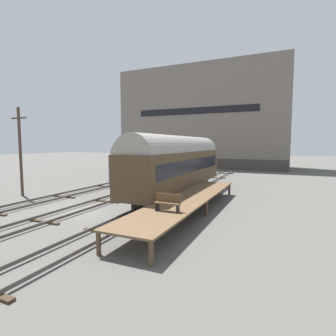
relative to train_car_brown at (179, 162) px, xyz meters
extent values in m
plane|color=#56544F|center=(-4.55, -7.33, -3.03)|extent=(200.00, 200.00, 0.00)
cube|color=#4C4742|center=(-9.82, -7.33, -2.85)|extent=(0.08, 60.00, 0.16)
cube|color=#4C4742|center=(-8.38, -7.33, -2.85)|extent=(0.08, 60.00, 0.16)
cube|color=#3D2D1E|center=(-9.10, -4.33, -2.98)|extent=(2.60, 0.24, 0.10)
cube|color=#3D2D1E|center=(-9.10, 1.67, -2.98)|extent=(2.60, 0.24, 0.10)
cube|color=#3D2D1E|center=(-9.10, 7.67, -2.98)|extent=(2.60, 0.24, 0.10)
cube|color=#3D2D1E|center=(-9.10, 13.67, -2.98)|extent=(2.60, 0.24, 0.10)
cube|color=#3D2D1E|center=(-9.10, 19.67, -2.98)|extent=(2.60, 0.24, 0.10)
cube|color=#4C4742|center=(-5.27, -7.33, -2.85)|extent=(0.08, 60.00, 0.16)
cube|color=#4C4742|center=(-3.83, -7.33, -2.85)|extent=(0.08, 60.00, 0.16)
cube|color=#3D2D1E|center=(-4.55, -10.33, -2.98)|extent=(2.60, 0.24, 0.10)
cube|color=#3D2D1E|center=(-4.55, -4.33, -2.98)|extent=(2.60, 0.24, 0.10)
cube|color=#3D2D1E|center=(-4.55, 1.67, -2.98)|extent=(2.60, 0.24, 0.10)
cube|color=#3D2D1E|center=(-4.55, 7.67, -2.98)|extent=(2.60, 0.24, 0.10)
cube|color=#3D2D1E|center=(-4.55, 13.67, -2.98)|extent=(2.60, 0.24, 0.10)
cube|color=#3D2D1E|center=(-4.55, 19.67, -2.98)|extent=(2.60, 0.24, 0.10)
cube|color=#4C4742|center=(-0.72, -7.33, -2.85)|extent=(0.08, 60.00, 0.16)
cube|color=#4C4742|center=(0.72, -7.33, -2.85)|extent=(0.08, 60.00, 0.16)
cube|color=#3D2D1E|center=(0.00, -10.33, -2.98)|extent=(2.60, 0.24, 0.10)
cube|color=#3D2D1E|center=(0.00, -4.33, -2.98)|extent=(2.60, 0.24, 0.10)
cube|color=#3D2D1E|center=(0.00, 1.67, -2.98)|extent=(2.60, 0.24, 0.10)
cube|color=#3D2D1E|center=(0.00, 7.67, -2.98)|extent=(2.60, 0.24, 0.10)
cube|color=#3D2D1E|center=(0.00, 13.67, -2.98)|extent=(2.60, 0.24, 0.10)
cube|color=#3D2D1E|center=(0.00, 19.67, -2.98)|extent=(2.60, 0.24, 0.10)
cube|color=black|center=(0.00, 5.14, -2.53)|extent=(1.80, 2.40, 1.00)
cube|color=black|center=(0.00, -5.14, -2.53)|extent=(1.80, 2.40, 1.00)
cube|color=#4C3823|center=(0.00, 0.00, -0.56)|extent=(2.88, 15.81, 2.95)
cube|color=black|center=(0.00, 0.00, -0.21)|extent=(2.92, 14.54, 1.06)
cylinder|color=gray|center=(0.00, 0.00, 0.91)|extent=(2.74, 15.49, 2.74)
cube|color=black|center=(-4.55, 10.64, -2.53)|extent=(1.80, 2.40, 1.00)
cube|color=black|center=(-4.55, 0.71, -2.53)|extent=(1.80, 2.40, 1.00)
cube|color=slate|center=(-4.55, 5.67, -0.73)|extent=(2.84, 15.27, 2.61)
cube|color=black|center=(-4.55, 5.67, -0.41)|extent=(2.88, 14.05, 0.94)
cylinder|color=gray|center=(-4.55, 5.67, 0.58)|extent=(2.70, 14.97, 2.70)
cube|color=brown|center=(2.69, -5.01, -1.99)|extent=(2.75, 15.58, 0.10)
cylinder|color=brown|center=(1.47, -12.65, -2.54)|extent=(0.20, 0.20, 0.99)
cylinder|color=brown|center=(3.92, -12.65, -2.54)|extent=(0.20, 0.20, 0.99)
cylinder|color=brown|center=(1.47, 2.63, -2.54)|extent=(0.20, 0.20, 0.99)
cylinder|color=brown|center=(3.92, 2.63, -2.54)|extent=(0.20, 0.20, 0.99)
cylinder|color=brown|center=(1.47, -5.01, -2.54)|extent=(0.20, 0.20, 0.99)
cylinder|color=brown|center=(3.92, -5.01, -2.54)|extent=(0.20, 0.20, 0.99)
cube|color=brown|center=(2.87, -8.81, -1.51)|extent=(1.40, 0.40, 0.06)
cube|color=brown|center=(2.87, -8.64, -1.26)|extent=(1.40, 0.06, 0.45)
cube|color=black|center=(2.27, -8.81, -1.74)|extent=(0.06, 0.40, 0.40)
cube|color=black|center=(3.46, -8.81, -1.74)|extent=(0.06, 0.40, 0.40)
cylinder|color=#473828|center=(-12.95, -5.26, 0.87)|extent=(0.24, 0.24, 7.80)
cube|color=#473828|center=(-12.95, -5.26, 3.83)|extent=(1.80, 0.12, 0.12)
cube|color=#46403A|center=(-7.14, 31.40, -2.05)|extent=(32.77, 10.66, 1.96)
cube|color=slate|center=(-7.14, 31.40, 7.73)|extent=(32.77, 10.66, 17.60)
cube|color=black|center=(-7.14, 26.02, 7.73)|extent=(22.94, 0.10, 1.20)
camera|label=1|loc=(8.37, -21.08, 1.57)|focal=28.00mm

